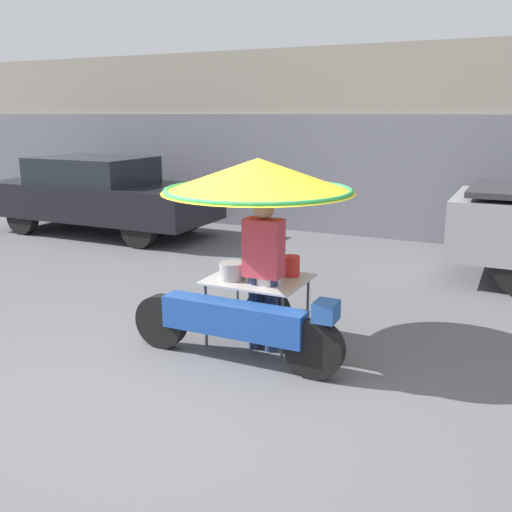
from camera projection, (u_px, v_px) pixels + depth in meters
ground_plane at (192, 385)px, 5.11m from camera, size 36.00×36.00×0.00m
shopfront_building at (393, 142)px, 11.57m from camera, size 28.00×2.06×3.60m
vendor_motorcycle_cart at (256, 200)px, 5.68m from camera, size 2.23×1.95×1.94m
vendor_person at (263, 267)px, 5.68m from camera, size 0.38×0.22×1.57m
parked_car at (101, 194)px, 11.38m from camera, size 4.59×1.84×1.52m
potted_plant at (12, 191)px, 14.56m from camera, size 0.57×0.57×0.75m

